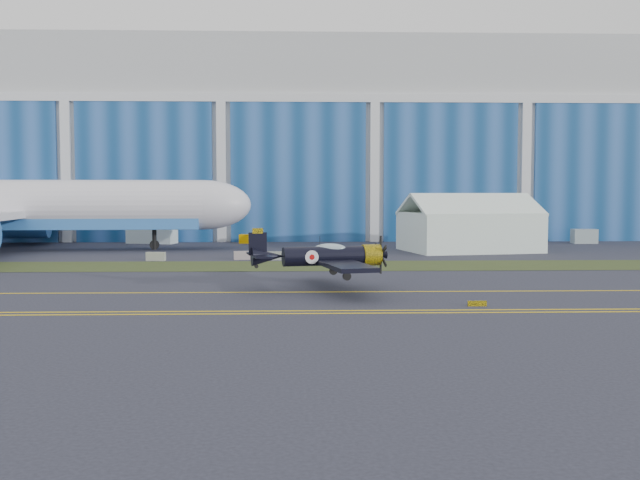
{
  "coord_description": "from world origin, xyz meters",
  "views": [
    {
      "loc": [
        10.46,
        -58.58,
        7.26
      ],
      "look_at": [
        12.63,
        5.43,
        3.09
      ],
      "focal_mm": 42.0,
      "sensor_mm": 36.0,
      "label": 1
    }
  ],
  "objects_px": {
    "tent": "(469,222)",
    "tug": "(247,239)",
    "warbird": "(324,256)",
    "shipping_container": "(152,233)"
  },
  "relations": [
    {
      "from": "shipping_container",
      "to": "tent",
      "type": "bearing_deg",
      "value": -5.38
    },
    {
      "from": "tug",
      "to": "tent",
      "type": "bearing_deg",
      "value": -20.89
    },
    {
      "from": "tent",
      "to": "tug",
      "type": "distance_m",
      "value": 31.5
    },
    {
      "from": "tent",
      "to": "tug",
      "type": "xyz_separation_m",
      "value": [
        -27.85,
        14.44,
        -2.91
      ]
    },
    {
      "from": "warbird",
      "to": "shipping_container",
      "type": "xyz_separation_m",
      "value": [
        -22.15,
        50.11,
        -1.04
      ]
    },
    {
      "from": "warbird",
      "to": "tug",
      "type": "relative_size",
      "value": 7.52
    },
    {
      "from": "tent",
      "to": "warbird",
      "type": "bearing_deg",
      "value": -129.47
    },
    {
      "from": "tent",
      "to": "shipping_container",
      "type": "xyz_separation_m",
      "value": [
        -41.2,
        14.99,
        -2.09
      ]
    },
    {
      "from": "tent",
      "to": "tug",
      "type": "bearing_deg",
      "value": 141.6
    },
    {
      "from": "warbird",
      "to": "tug",
      "type": "xyz_separation_m",
      "value": [
        -8.8,
        49.56,
        -1.86
      ]
    }
  ]
}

